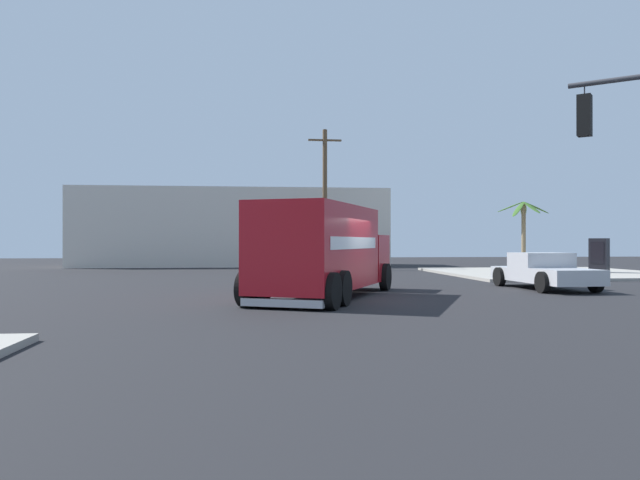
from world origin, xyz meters
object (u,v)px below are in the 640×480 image
palm_tree_far (524,223)px  pickup_silver (543,270)px  delivery_truck (325,250)px  vending_machine_red (599,255)px  utility_pole (325,197)px

palm_tree_far → pickup_silver: bearing=-112.2°
delivery_truck → vending_machine_red: (16.35, 11.60, -0.46)m
palm_tree_far → delivery_truck: bearing=-131.1°
pickup_silver → vending_machine_red: (7.62, 8.90, 0.34)m
palm_tree_far → utility_pole: size_ratio=0.45×
palm_tree_far → utility_pole: bearing=162.7°
delivery_truck → vending_machine_red: bearing=35.4°
palm_tree_far → vending_machine_red: bearing=-66.9°
delivery_truck → utility_pole: 20.50m
pickup_silver → utility_pole: 18.96m
vending_machine_red → utility_pole: size_ratio=0.20×
delivery_truck → vending_machine_red: 20.05m
vending_machine_red → palm_tree_far: size_ratio=0.44×
vending_machine_red → utility_pole: (-13.99, 8.51, 3.67)m
vending_machine_red → delivery_truck: bearing=-144.6°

